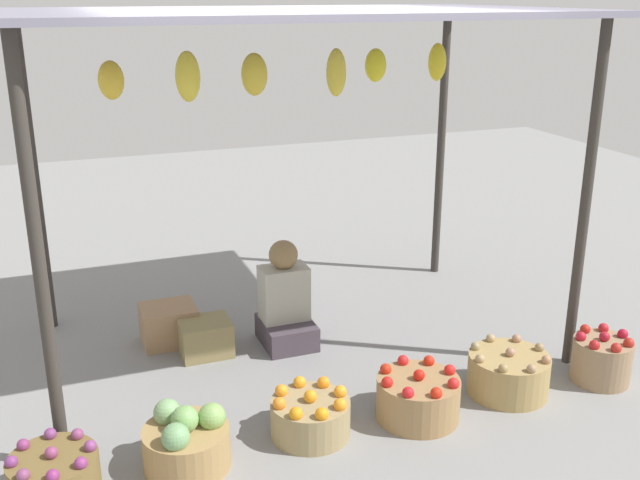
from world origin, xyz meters
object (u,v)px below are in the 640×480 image
(basket_oranges, at_px, (310,416))
(basket_potatoes, at_px, (508,373))
(basket_red_apples, at_px, (601,359))
(wooden_crate_stacked_rear, at_px, (205,337))
(basket_red_tomatoes, at_px, (418,397))
(basket_cabbages, at_px, (186,442))
(basket_purple_onions, at_px, (55,478))
(wooden_crate_near_vendor, at_px, (169,324))
(vendor_person, at_px, (285,304))

(basket_oranges, relative_size, basket_potatoes, 0.90)
(basket_red_apples, height_order, wooden_crate_stacked_rear, basket_red_apples)
(basket_oranges, distance_m, basket_red_apples, 2.01)
(basket_potatoes, height_order, basket_red_apples, basket_red_apples)
(basket_red_tomatoes, xyz_separation_m, wooden_crate_stacked_rear, (-1.02, 1.27, -0.01))
(basket_red_tomatoes, bearing_deg, basket_cabbages, 179.75)
(basket_red_apples, relative_size, wooden_crate_stacked_rear, 1.07)
(basket_red_tomatoes, height_order, wooden_crate_stacked_rear, basket_red_tomatoes)
(basket_potatoes, bearing_deg, basket_red_apples, -7.45)
(basket_purple_onions, height_order, basket_potatoes, same)
(basket_cabbages, xyz_separation_m, basket_oranges, (0.73, 0.05, -0.03))
(basket_cabbages, distance_m, basket_potatoes, 2.08)
(basket_purple_onions, relative_size, basket_cabbages, 0.95)
(basket_purple_onions, bearing_deg, basket_potatoes, 2.13)
(basket_purple_onions, xyz_separation_m, basket_red_tomatoes, (2.07, 0.04, 0.00))
(basket_cabbages, relative_size, basket_oranges, 1.02)
(basket_potatoes, relative_size, wooden_crate_near_vendor, 1.32)
(basket_oranges, distance_m, basket_red_tomatoes, 0.67)
(basket_oranges, xyz_separation_m, wooden_crate_stacked_rear, (-0.35, 1.21, 0.01))
(basket_cabbages, xyz_separation_m, basket_red_apples, (2.74, -0.03, 0.00))
(vendor_person, height_order, basket_purple_onions, vendor_person)
(basket_red_apples, bearing_deg, basket_potatoes, 172.55)
(basket_cabbages, bearing_deg, wooden_crate_stacked_rear, 73.30)
(basket_purple_onions, bearing_deg, wooden_crate_near_vendor, 61.99)
(vendor_person, distance_m, basket_potatoes, 1.63)
(basket_oranges, height_order, wooden_crate_near_vendor, basket_oranges)
(basket_purple_onions, height_order, basket_oranges, basket_purple_onions)
(vendor_person, bearing_deg, basket_red_apples, -35.70)
(basket_red_apples, distance_m, wooden_crate_near_vendor, 3.01)
(basket_red_tomatoes, bearing_deg, vendor_person, 109.07)
(basket_purple_onions, relative_size, basket_red_tomatoes, 0.89)
(basket_cabbages, relative_size, wooden_crate_near_vendor, 1.20)
(basket_potatoes, bearing_deg, basket_red_tomatoes, -175.08)
(basket_potatoes, height_order, wooden_crate_near_vendor, basket_potatoes)
(basket_purple_onions, xyz_separation_m, wooden_crate_stacked_rear, (1.06, 1.31, -0.01))
(basket_purple_onions, xyz_separation_m, wooden_crate_near_vendor, (0.85, 1.59, 0.01))
(wooden_crate_stacked_rear, bearing_deg, basket_purple_onions, -128.75)
(basket_red_apples, distance_m, wooden_crate_stacked_rear, 2.70)
(vendor_person, xyz_separation_m, basket_purple_onions, (-1.64, -1.29, -0.16))
(basket_oranges, height_order, basket_potatoes, basket_potatoes)
(basket_red_apples, bearing_deg, basket_red_tomatoes, 178.81)
(basket_potatoes, height_order, wooden_crate_stacked_rear, basket_potatoes)
(vendor_person, relative_size, basket_oranges, 1.68)
(basket_cabbages, distance_m, wooden_crate_near_vendor, 1.55)
(basket_cabbages, bearing_deg, basket_purple_onions, -175.77)
(basket_purple_onions, height_order, basket_cabbages, basket_cabbages)
(basket_red_apples, bearing_deg, wooden_crate_stacked_rear, 151.19)
(basket_purple_onions, bearing_deg, basket_cabbages, 4.23)
(vendor_person, bearing_deg, basket_potatoes, -46.90)
(basket_red_apples, bearing_deg, wooden_crate_near_vendor, 148.51)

